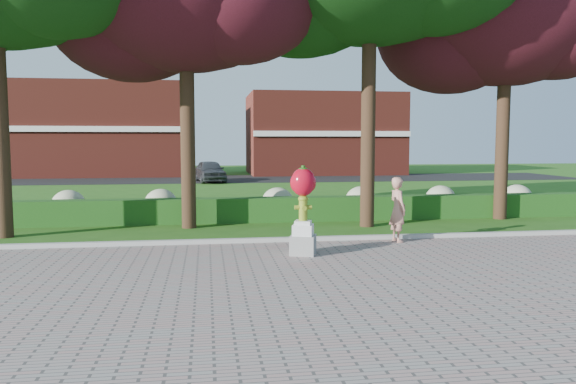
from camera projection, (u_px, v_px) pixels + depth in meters
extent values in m
plane|color=#255715|center=(278.00, 270.00, 11.63)|extent=(100.00, 100.00, 0.00)
cube|color=gray|center=(315.00, 334.00, 7.69)|extent=(40.00, 14.00, 0.04)
cube|color=#ADADA5|center=(264.00, 241.00, 14.58)|extent=(40.00, 0.18, 0.15)
cube|color=#144614|center=(251.00, 210.00, 18.49)|extent=(24.00, 0.70, 0.80)
ellipsoid|color=beige|center=(69.00, 205.00, 18.60)|extent=(1.10, 1.10, 0.99)
ellipsoid|color=beige|center=(161.00, 203.00, 19.03)|extent=(1.10, 1.10, 0.99)
ellipsoid|color=beige|center=(278.00, 202.00, 19.61)|extent=(1.10, 1.10, 0.99)
ellipsoid|color=beige|center=(361.00, 200.00, 20.04)|extent=(1.10, 1.10, 0.99)
ellipsoid|color=beige|center=(441.00, 199.00, 20.47)|extent=(1.10, 1.10, 0.99)
ellipsoid|color=beige|center=(517.00, 198.00, 20.90)|extent=(1.10, 1.10, 0.99)
cube|color=black|center=(228.00, 179.00, 39.22)|extent=(50.00, 8.00, 0.02)
cube|color=maroon|center=(94.00, 130.00, 43.38)|extent=(14.00, 8.00, 7.00)
cube|color=maroon|center=(322.00, 134.00, 45.99)|extent=(12.00, 8.00, 6.40)
cylinder|color=black|center=(0.00, 115.00, 15.25)|extent=(0.44, 0.44, 6.72)
cylinder|color=black|center=(188.00, 127.00, 16.98)|extent=(0.44, 0.44, 6.16)
ellipsoid|color=black|center=(132.00, 13.00, 17.29)|extent=(5.28, 5.28, 4.22)
cylinder|color=black|center=(368.00, 109.00, 17.22)|extent=(0.44, 0.44, 7.28)
cylinder|color=black|center=(503.00, 133.00, 18.99)|extent=(0.44, 0.44, 5.88)
ellipsoid|color=black|center=(450.00, 35.00, 19.28)|extent=(5.04, 5.04, 4.03)
ellipsoid|color=black|center=(559.00, 22.00, 18.25)|extent=(4.62, 4.62, 3.70)
cube|color=gray|center=(303.00, 245.00, 12.98)|extent=(0.70, 0.70, 0.45)
cube|color=silver|center=(303.00, 230.00, 12.95)|extent=(0.57, 0.57, 0.25)
cube|color=silver|center=(303.00, 222.00, 12.93)|extent=(0.45, 0.45, 0.09)
cylinder|color=olive|center=(303.00, 210.00, 12.90)|extent=(0.20, 0.20, 0.50)
ellipsoid|color=olive|center=(303.00, 199.00, 12.88)|extent=(0.23, 0.23, 0.16)
cylinder|color=olive|center=(297.00, 207.00, 12.88)|extent=(0.11, 0.10, 0.10)
cylinder|color=olive|center=(309.00, 207.00, 12.92)|extent=(0.11, 0.10, 0.10)
cylinder|color=olive|center=(304.00, 208.00, 12.77)|extent=(0.11, 0.11, 0.11)
cylinder|color=olive|center=(303.00, 196.00, 12.87)|extent=(0.07, 0.07, 0.05)
ellipsoid|color=#B2091C|center=(303.00, 182.00, 12.85)|extent=(0.57, 0.51, 0.65)
ellipsoid|color=#B2091C|center=(296.00, 183.00, 12.82)|extent=(0.28, 0.28, 0.42)
ellipsoid|color=#B2091C|center=(310.00, 183.00, 12.87)|extent=(0.28, 0.28, 0.42)
cylinder|color=#225112|center=(303.00, 168.00, 12.82)|extent=(0.09, 0.09, 0.11)
ellipsoid|color=#225112|center=(303.00, 169.00, 12.82)|extent=(0.22, 0.22, 0.07)
imported|color=tan|center=(398.00, 209.00, 14.61)|extent=(0.49, 0.67, 1.69)
imported|color=#383B3F|center=(210.00, 171.00, 36.36)|extent=(2.29, 4.33, 1.40)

